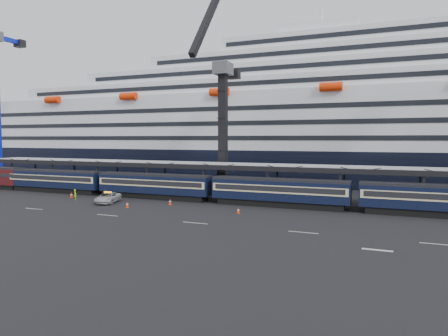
{
  "coord_description": "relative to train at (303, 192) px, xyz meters",
  "views": [
    {
      "loc": [
        5.3,
        -43.5,
        9.42
      ],
      "look_at": [
        -16.19,
        10.0,
        5.13
      ],
      "focal_mm": 32.0,
      "sensor_mm": 36.0,
      "label": 1
    }
  ],
  "objects": [
    {
      "name": "ground",
      "position": [
        4.65,
        -10.0,
        -2.2
      ],
      "size": [
        260.0,
        260.0,
        0.0
      ],
      "primitive_type": "plane",
      "color": "black",
      "rests_on": "ground"
    },
    {
      "name": "cruise_ship",
      "position": [
        3.57,
        35.99,
        10.14
      ],
      "size": [
        214.09,
        28.84,
        34.0
      ],
      "color": "black",
      "rests_on": "ground"
    },
    {
      "name": "crane_dark_near",
      "position": [
        -15.35,
        8.59,
        9.73
      ],
      "size": [
        4.5,
        17.75,
        35.08
      ],
      "color": "#45484C",
      "rests_on": "ground"
    },
    {
      "name": "traffic_cone_c",
      "position": [
        -18.11,
        -4.24,
        -1.78
      ],
      "size": [
        0.43,
        0.43,
        0.86
      ],
      "color": "#FF3208",
      "rests_on": "ground"
    },
    {
      "name": "lane_markings",
      "position": [
        12.8,
        -15.23,
        -2.19
      ],
      "size": [
        111.0,
        4.27,
        0.02
      ],
      "color": "beige",
      "rests_on": "ground"
    },
    {
      "name": "traffic_cone_b",
      "position": [
        -22.38,
        -8.47,
        -1.79
      ],
      "size": [
        0.42,
        0.42,
        0.83
      ],
      "color": "#FF3208",
      "rests_on": "ground"
    },
    {
      "name": "pickup_truck",
      "position": [
        -27.37,
        -6.2,
        -1.45
      ],
      "size": [
        3.98,
        5.92,
        1.51
      ],
      "primitive_type": "imported",
      "rotation": [
        0.0,
        0.0,
        0.3
      ],
      "color": "#ABADB2",
      "rests_on": "ground"
    },
    {
      "name": "traffic_cone_d",
      "position": [
        -6.85,
        -6.84,
        -1.81
      ],
      "size": [
        0.39,
        0.39,
        0.79
      ],
      "color": "#FF3208",
      "rests_on": "ground"
    },
    {
      "name": "canopy",
      "position": [
        4.65,
        4.0,
        3.05
      ],
      "size": [
        130.0,
        6.25,
        5.53
      ],
      "color": "#93959B",
      "rests_on": "ground"
    },
    {
      "name": "train",
      "position": [
        0.0,
        0.0,
        0.0
      ],
      "size": [
        133.05,
        3.0,
        4.05
      ],
      "color": "black",
      "rests_on": "ground"
    },
    {
      "name": "worker",
      "position": [
        -33.87,
        -5.7,
        -1.39
      ],
      "size": [
        0.71,
        0.65,
        1.62
      ],
      "primitive_type": "imported",
      "rotation": [
        0.0,
        0.0,
        2.55
      ],
      "color": "#A6DD0B",
      "rests_on": "ground"
    },
    {
      "name": "traffic_cone_a",
      "position": [
        -36.24,
        -3.97,
        -1.78
      ],
      "size": [
        0.43,
        0.43,
        0.86
      ],
      "color": "#FF3208",
      "rests_on": "ground"
    }
  ]
}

